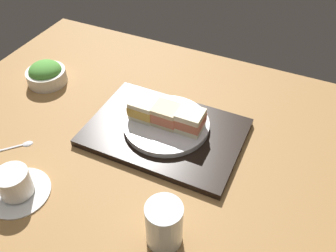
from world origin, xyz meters
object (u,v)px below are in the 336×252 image
sandwich_plate (166,124)px  sandwich_far (144,108)px  salad_bowl (46,74)px  teaspoon (22,144)px  drinking_glass (164,224)px  sandwich_middle (166,115)px  sandwich_near (190,121)px  coffee_cup (15,185)px

sandwich_plate → sandwich_far: 7.31cm
salad_bowl → teaspoon: (-11.64, 25.12, -2.77)cm
drinking_glass → sandwich_far: bearing=-55.6°
sandwich_middle → teaspoon: sandwich_middle is taller
sandwich_middle → drinking_glass: 31.63cm
sandwich_middle → teaspoon: bearing=33.0°
sandwich_plate → sandwich_middle: (0.00, 0.00, 3.35)cm
sandwich_near → coffee_cup: sandwich_near is taller
sandwich_middle → coffee_cup: bearing=56.0°
sandwich_middle → sandwich_far: (6.49, 0.24, -0.01)cm
sandwich_near → drinking_glass: 29.79cm
sandwich_middle → salad_bowl: sandwich_middle is taller
sandwich_near → sandwich_middle: 6.50cm
coffee_cup → drinking_glass: (-35.07, -3.88, 2.48)cm
sandwich_far → salad_bowl: sandwich_far is taller
teaspoon → drinking_glass: bearing=169.7°
sandwich_far → sandwich_near: bearing=-177.9°
sandwich_plate → teaspoon: (31.82, 20.66, -2.28)cm
sandwich_plate → drinking_glass: size_ratio=2.12×
coffee_cup → sandwich_middle: bearing=-124.0°
coffee_cup → sandwich_near: bearing=-130.9°
sandwich_middle → sandwich_far: bearing=2.1°
sandwich_far → coffee_cup: bearing=64.4°
sandwich_near → sandwich_far: bearing=2.1°
sandwich_far → salad_bowl: (36.97, -4.70, -2.85)cm
coffee_cup → drinking_glass: bearing=-173.7°
drinking_glass → coffee_cup: bearing=6.3°
sandwich_middle → sandwich_far: size_ratio=1.03×
coffee_cup → teaspoon: (9.78, -12.02, -2.56)cm
sandwich_far → teaspoon: (25.33, 20.42, -5.62)cm
sandwich_plate → sandwich_far: bearing=2.1°
sandwich_plate → salad_bowl: size_ratio=1.89×
sandwich_far → teaspoon: sandwich_far is taller
salad_bowl → coffee_cup: bearing=120.0°
sandwich_plate → sandwich_near: bearing=-177.9°
coffee_cup → teaspoon: coffee_cup is taller
drinking_glass → teaspoon: size_ratio=1.31×
sandwich_plate → drinking_glass: (-13.03, 28.81, 2.76)cm
sandwich_far → drinking_glass: bearing=124.4°
sandwich_middle → sandwich_plate: bearing=-90.0°
sandwich_far → sandwich_middle: bearing=-177.9°
sandwich_middle → salad_bowl: size_ratio=0.58×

